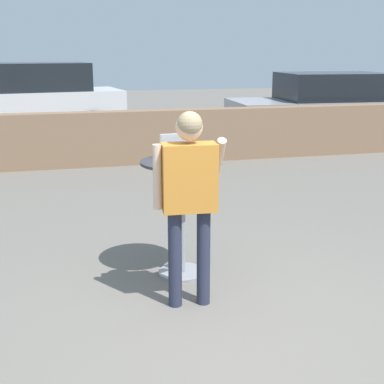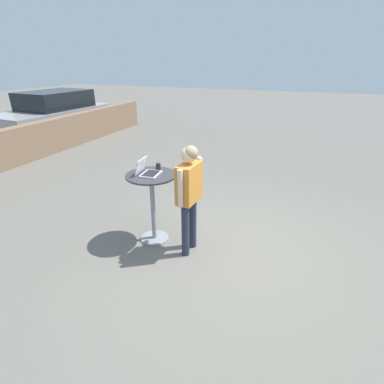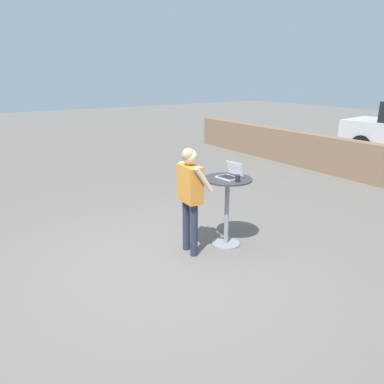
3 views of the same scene
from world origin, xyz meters
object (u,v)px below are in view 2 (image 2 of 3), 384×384
object	(u,v)px
cafe_table	(152,196)
parked_car_further_down	(54,113)
laptop	(147,171)
standing_person	(189,188)
coffee_mug	(158,166)

from	to	relation	value
cafe_table	parked_car_further_down	bearing A→B (deg)	53.50
cafe_table	parked_car_further_down	xyz separation A→B (m)	(5.06, 6.84, 0.04)
cafe_table	laptop	world-z (taller)	laptop
standing_person	parked_car_further_down	distance (m)	9.07
standing_person	parked_car_further_down	world-z (taller)	standing_person
standing_person	parked_car_further_down	xyz separation A→B (m)	(5.15, 7.46, -0.22)
cafe_table	parked_car_further_down	size ratio (longest dim) A/B	0.25
laptop	coffee_mug	size ratio (longest dim) A/B	3.20
laptop	coffee_mug	world-z (taller)	laptop
laptop	coffee_mug	xyz separation A→B (m)	(0.23, -0.06, 0.00)
laptop	parked_car_further_down	size ratio (longest dim) A/B	0.08
cafe_table	parked_car_further_down	distance (m)	8.51
coffee_mug	parked_car_further_down	world-z (taller)	parked_car_further_down
coffee_mug	standing_person	distance (m)	0.70
coffee_mug	parked_car_further_down	xyz separation A→B (m)	(4.84, 6.84, -0.35)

